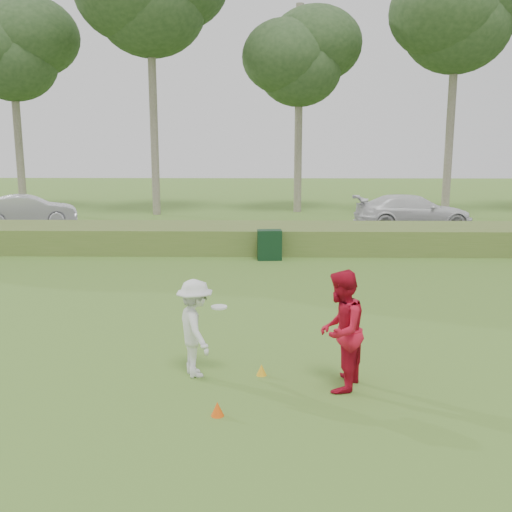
{
  "coord_description": "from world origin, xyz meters",
  "views": [
    {
      "loc": [
        0.27,
        -8.9,
        3.8
      ],
      "look_at": [
        0.0,
        4.0,
        1.3
      ],
      "focal_mm": 40.0,
      "sensor_mm": 36.0,
      "label": 1
    }
  ],
  "objects_px": {
    "utility_cabinet": "(269,245)",
    "player_red": "(341,331)",
    "cone_orange": "(217,409)",
    "cone_yellow": "(261,370)",
    "car_mid": "(28,210)",
    "car_right": "(413,212)",
    "player_white": "(195,328)"
  },
  "relations": [
    {
      "from": "utility_cabinet",
      "to": "player_red",
      "type": "bearing_deg",
      "value": -88.18
    },
    {
      "from": "cone_orange",
      "to": "cone_yellow",
      "type": "distance_m",
      "value": 1.6
    },
    {
      "from": "player_red",
      "to": "car_mid",
      "type": "relative_size",
      "value": 0.44
    },
    {
      "from": "cone_orange",
      "to": "car_right",
      "type": "distance_m",
      "value": 20.01
    },
    {
      "from": "cone_orange",
      "to": "cone_yellow",
      "type": "bearing_deg",
      "value": 67.5
    },
    {
      "from": "utility_cabinet",
      "to": "cone_yellow",
      "type": "bearing_deg",
      "value": -95.01
    },
    {
      "from": "player_red",
      "to": "utility_cabinet",
      "type": "bearing_deg",
      "value": -152.15
    },
    {
      "from": "car_mid",
      "to": "car_right",
      "type": "distance_m",
      "value": 18.1
    },
    {
      "from": "cone_yellow",
      "to": "car_right",
      "type": "relative_size",
      "value": 0.04
    },
    {
      "from": "utility_cabinet",
      "to": "car_right",
      "type": "bearing_deg",
      "value": 43.19
    },
    {
      "from": "player_white",
      "to": "car_mid",
      "type": "bearing_deg",
      "value": 6.91
    },
    {
      "from": "car_mid",
      "to": "car_right",
      "type": "bearing_deg",
      "value": -111.96
    },
    {
      "from": "car_right",
      "to": "cone_orange",
      "type": "bearing_deg",
      "value": 155.29
    },
    {
      "from": "car_mid",
      "to": "utility_cabinet",
      "type": "bearing_deg",
      "value": -144.11
    },
    {
      "from": "player_red",
      "to": "car_mid",
      "type": "height_order",
      "value": "player_red"
    },
    {
      "from": "player_red",
      "to": "utility_cabinet",
      "type": "height_order",
      "value": "player_red"
    },
    {
      "from": "player_red",
      "to": "utility_cabinet",
      "type": "relative_size",
      "value": 1.9
    },
    {
      "from": "player_white",
      "to": "utility_cabinet",
      "type": "relative_size",
      "value": 1.62
    },
    {
      "from": "utility_cabinet",
      "to": "car_right",
      "type": "distance_m",
      "value": 9.74
    },
    {
      "from": "player_white",
      "to": "player_red",
      "type": "bearing_deg",
      "value": -125.08
    },
    {
      "from": "player_red",
      "to": "car_right",
      "type": "xyz_separation_m",
      "value": [
        5.52,
        17.61,
        -0.13
      ]
    },
    {
      "from": "cone_yellow",
      "to": "utility_cabinet",
      "type": "bearing_deg",
      "value": 89.1
    },
    {
      "from": "cone_orange",
      "to": "cone_yellow",
      "type": "xyz_separation_m",
      "value": [
        0.61,
        1.48,
        -0.01
      ]
    },
    {
      "from": "player_white",
      "to": "utility_cabinet",
      "type": "bearing_deg",
      "value": -30.17
    },
    {
      "from": "cone_orange",
      "to": "car_mid",
      "type": "bearing_deg",
      "value": 119.06
    },
    {
      "from": "player_red",
      "to": "cone_yellow",
      "type": "xyz_separation_m",
      "value": [
        -1.24,
        0.5,
        -0.87
      ]
    },
    {
      "from": "car_mid",
      "to": "player_white",
      "type": "bearing_deg",
      "value": -169.88
    },
    {
      "from": "cone_orange",
      "to": "car_mid",
      "type": "height_order",
      "value": "car_mid"
    },
    {
      "from": "car_mid",
      "to": "car_right",
      "type": "xyz_separation_m",
      "value": [
        18.09,
        -0.69,
        0.05
      ]
    },
    {
      "from": "cone_orange",
      "to": "car_right",
      "type": "relative_size",
      "value": 0.04
    },
    {
      "from": "player_red",
      "to": "car_mid",
      "type": "distance_m",
      "value": 22.21
    },
    {
      "from": "cone_orange",
      "to": "utility_cabinet",
      "type": "distance_m",
      "value": 11.47
    }
  ]
}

